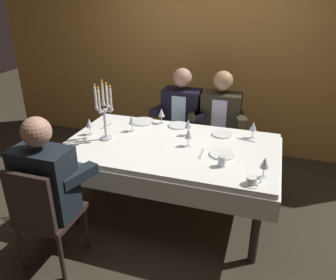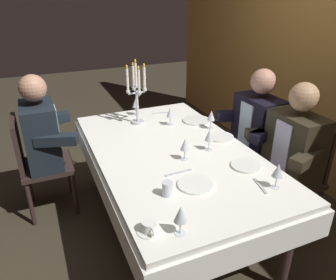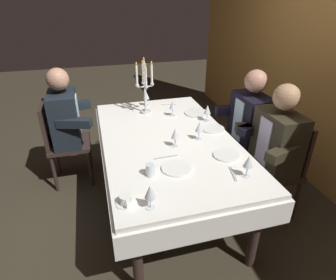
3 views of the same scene
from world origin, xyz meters
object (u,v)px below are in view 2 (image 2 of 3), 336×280
at_px(candelabra, 137,94).
at_px(dinner_plate_3, 196,120).
at_px(dinner_plate_2, 195,184).
at_px(seated_diner_0, 41,135).
at_px(wine_glass_3, 136,103).
at_px(seated_diner_1, 258,126).
at_px(wine_glass_4, 181,215).
at_px(wine_glass_2, 170,113).
at_px(dinner_plate_1, 220,137).
at_px(wine_glass_0, 185,145).
at_px(dining_table, 173,164).
at_px(wine_glass_1, 209,136).
at_px(seated_diner_2, 295,147).
at_px(wine_glass_6, 278,171).
at_px(wine_glass_5, 211,116).
at_px(water_tumbler_0, 167,189).
at_px(dinner_plate_0, 246,166).
at_px(coffee_cup_0, 149,227).

bearing_deg(candelabra, dinner_plate_3, 71.60).
xyz_separation_m(dinner_plate_2, seated_diner_0, (-1.17, -0.82, -0.01)).
relative_size(dinner_plate_3, wine_glass_3, 1.51).
bearing_deg(seated_diner_1, wine_glass_4, -51.39).
bearing_deg(dinner_plate_3, seated_diner_0, -100.65).
bearing_deg(candelabra, wine_glass_2, 57.71).
bearing_deg(wine_glass_3, wine_glass_4, -10.68).
distance_m(dinner_plate_1, wine_glass_0, 0.49).
xyz_separation_m(dining_table, wine_glass_1, (0.10, 0.25, 0.23)).
bearing_deg(dinner_plate_1, wine_glass_4, -41.31).
bearing_deg(dining_table, dinner_plate_1, 96.69).
distance_m(dinner_plate_2, wine_glass_0, 0.35).
distance_m(candelabra, seated_diner_0, 0.87).
bearing_deg(dining_table, seated_diner_2, 70.71).
bearing_deg(wine_glass_3, dinner_plate_2, -1.90).
relative_size(wine_glass_1, seated_diner_2, 0.13).
bearing_deg(dinner_plate_1, wine_glass_6, -5.53).
bearing_deg(dinner_plate_2, seated_diner_2, 100.22).
height_order(wine_glass_5, seated_diner_1, seated_diner_1).
xyz_separation_m(dinner_plate_2, wine_glass_4, (0.35, -0.27, 0.11)).
xyz_separation_m(wine_glass_2, water_tumbler_0, (0.96, -0.44, -0.07)).
relative_size(wine_glass_5, seated_diner_0, 0.13).
bearing_deg(seated_diner_1, wine_glass_6, -31.58).
bearing_deg(candelabra, dinner_plate_1, 42.74).
bearing_deg(dining_table, wine_glass_1, 68.85).
xyz_separation_m(wine_glass_6, seated_diner_0, (-1.38, -1.26, -0.12)).
bearing_deg(water_tumbler_0, wine_glass_1, 128.70).
xyz_separation_m(dinner_plate_0, water_tumbler_0, (0.09, -0.62, 0.04)).
xyz_separation_m(candelabra, dinner_plate_0, (1.02, 0.43, -0.26)).
height_order(wine_glass_3, water_tumbler_0, wine_glass_3).
xyz_separation_m(dinner_plate_2, seated_diner_2, (-0.17, 0.95, -0.01)).
bearing_deg(seated_diner_2, wine_glass_3, -140.97).
relative_size(wine_glass_2, wine_glass_5, 1.00).
bearing_deg(water_tumbler_0, wine_glass_6, 73.80).
bearing_deg(wine_glass_6, dinner_plate_0, -176.84).
relative_size(dinner_plate_1, wine_glass_6, 1.29).
height_order(wine_glass_2, wine_glass_5, same).
distance_m(wine_glass_6, seated_diner_0, 1.87).
relative_size(water_tumbler_0, seated_diner_0, 0.07).
relative_size(wine_glass_0, wine_glass_3, 1.00).
bearing_deg(dinner_plate_2, wine_glass_0, 165.24).
distance_m(wine_glass_3, water_tumbler_0, 1.34).
bearing_deg(dinner_plate_3, dinner_plate_1, 1.83).
distance_m(dinner_plate_3, wine_glass_4, 1.49).
bearing_deg(dinner_plate_3, seated_diner_2, 30.98).
bearing_deg(dining_table, wine_glass_0, 7.56).
bearing_deg(coffee_cup_0, wine_glass_4, 60.99).
distance_m(candelabra, coffee_cup_0, 1.44).
xyz_separation_m(wine_glass_0, wine_glass_6, (0.53, 0.35, 0.00)).
bearing_deg(dinner_plate_0, dining_table, -138.95).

